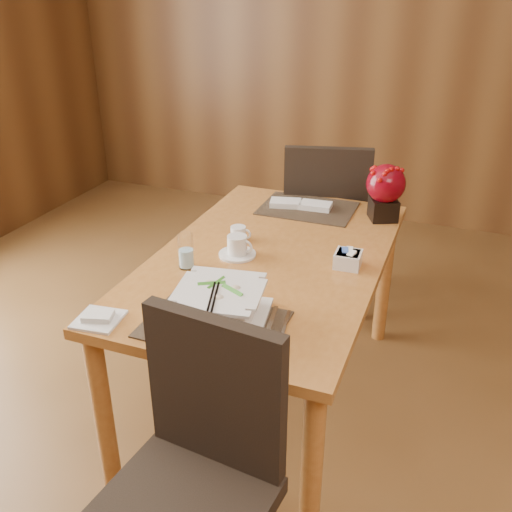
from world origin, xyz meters
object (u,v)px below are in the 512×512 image
at_px(sugar_caddy, 348,259).
at_px(bread_plate, 99,319).
at_px(coffee_cup, 237,247).
at_px(creamer_jug, 238,233).
at_px(dining_table, 270,276).
at_px(berry_decor, 385,189).
at_px(near_chair, 196,466).
at_px(far_chair, 325,219).
at_px(water_glass, 186,251).
at_px(soup_setting, 220,305).

height_order(sugar_caddy, bread_plate, sugar_caddy).
bearing_deg(coffee_cup, bread_plate, -111.52).
distance_m(creamer_jug, sugar_caddy, 0.50).
distance_m(dining_table, berry_decor, 0.71).
height_order(near_chair, far_chair, far_chair).
distance_m(sugar_caddy, near_chair, 1.01).
relative_size(water_glass, near_chair, 0.15).
xyz_separation_m(soup_setting, sugar_caddy, (0.31, 0.54, -0.03)).
bearing_deg(creamer_jug, soup_setting, -72.40).
distance_m(creamer_jug, far_chair, 0.84).
distance_m(sugar_caddy, berry_decor, 0.55).
bearing_deg(berry_decor, bread_plate, -121.09).
height_order(water_glass, bread_plate, water_glass).
height_order(coffee_cup, bread_plate, coffee_cup).
xyz_separation_m(coffee_cup, near_chair, (0.24, -0.90, -0.24)).
height_order(dining_table, far_chair, far_chair).
bearing_deg(berry_decor, coffee_cup, -129.30).
distance_m(coffee_cup, berry_decor, 0.78).
relative_size(water_glass, berry_decor, 0.54).
relative_size(creamer_jug, sugar_caddy, 0.85).
relative_size(coffee_cup, berry_decor, 0.58).
bearing_deg(coffee_cup, dining_table, 20.31).
bearing_deg(berry_decor, soup_setting, -108.24).
xyz_separation_m(creamer_jug, berry_decor, (0.54, 0.46, 0.12)).
bearing_deg(near_chair, berry_decor, 87.06).
xyz_separation_m(soup_setting, coffee_cup, (-0.14, 0.48, -0.02)).
bearing_deg(soup_setting, water_glass, 123.36).
height_order(coffee_cup, far_chair, far_chair).
height_order(coffee_cup, sugar_caddy, coffee_cup).
relative_size(creamer_jug, far_chair, 0.09).
relative_size(soup_setting, bread_plate, 2.40).
distance_m(dining_table, sugar_caddy, 0.34).
bearing_deg(soup_setting, creamer_jug, 97.97).
bearing_deg(far_chair, water_glass, 61.06).
height_order(water_glass, creamer_jug, water_glass).
distance_m(creamer_jug, berry_decor, 0.72).
bearing_deg(sugar_caddy, bread_plate, -135.14).
height_order(coffee_cup, water_glass, water_glass).
distance_m(dining_table, creamer_jug, 0.24).
xyz_separation_m(coffee_cup, berry_decor, (0.49, 0.60, 0.11)).
bearing_deg(far_chair, berry_decor, 122.64).
height_order(creamer_jug, berry_decor, berry_decor).
relative_size(dining_table, near_chair, 1.55).
bearing_deg(berry_decor, water_glass, -129.61).
bearing_deg(soup_setting, berry_decor, 62.57).
bearing_deg(soup_setting, bread_plate, -168.56).
relative_size(sugar_caddy, far_chair, 0.10).
xyz_separation_m(near_chair, far_chair, (-0.11, 1.82, 0.02)).
xyz_separation_m(water_glass, sugar_caddy, (0.59, 0.24, -0.04)).
xyz_separation_m(dining_table, bread_plate, (-0.37, -0.67, 0.10)).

